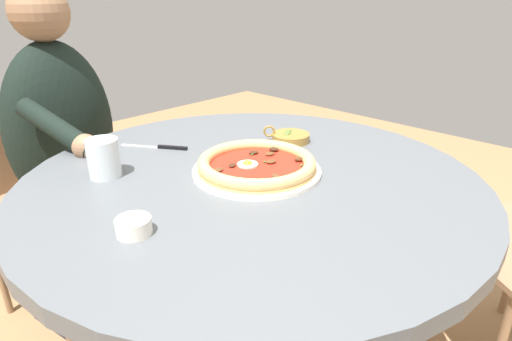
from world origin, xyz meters
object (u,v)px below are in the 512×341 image
Objects in this scene: pizza_on_plate at (258,166)px; cafe_chair_diner at (49,180)px; dining_table at (252,213)px; steak_knife at (163,147)px; diner_person at (72,187)px; ramekin_capers at (134,226)px; water_glass at (104,160)px; olive_pan at (290,137)px.

cafe_chair_diner is (0.18, -0.88, -0.26)m from pizza_on_plate.
dining_table is 0.90m from cafe_chair_diner.
dining_table is 0.12m from pizza_on_plate.
steak_knife is (0.06, -0.30, -0.02)m from pizza_on_plate.
diner_person is (0.14, -0.74, -0.13)m from dining_table.
ramekin_capers is (0.35, 0.03, -0.00)m from pizza_on_plate.
water_glass is at bearing -43.36° from pizza_on_plate.
olive_pan is (-0.49, 0.16, -0.03)m from water_glass.
cafe_chair_diner reaches higher than pizza_on_plate.
steak_knife is 0.50m from diner_person.
pizza_on_plate is 0.36m from water_glass.
olive_pan reaches higher than steak_knife.
pizza_on_plate is 0.80m from diner_person.
cafe_chair_diner is (-0.17, -0.91, -0.26)m from ramekin_capers.
dining_table is 9.51× the size of olive_pan.
dining_table is at bearing 135.14° from water_glass.
cafe_chair_diner reaches higher than ramekin_capers.
olive_pan is 0.10× the size of diner_person.
olive_pan is (-0.23, -0.09, -0.01)m from pizza_on_plate.
diner_person is at bearing -78.30° from pizza_on_plate.
pizza_on_plate is 0.25m from olive_pan.
water_glass is at bearing 82.66° from cafe_chair_diner.
water_glass is at bearing 77.94° from diner_person.
dining_table is 11.90× the size of water_glass.
dining_table is 3.51× the size of pizza_on_plate.
dining_table is at bearing 97.52° from steak_knife.
water_glass is at bearing 16.30° from steak_knife.
ramekin_capers is at bearing 48.35° from steak_knife.
olive_pan is 0.79m from diner_person.
pizza_on_plate is at bearing -175.58° from ramekin_capers.
diner_person is at bearing -77.49° from steak_knife.
cafe_chair_diner is at bearing -79.63° from dining_table.
diner_person is (0.15, -0.74, -0.25)m from pizza_on_plate.
diner_person reaches higher than ramekin_capers.
steak_knife is 1.50× the size of olive_pan.
ramekin_capers is 0.96m from cafe_chair_diner.
steak_knife is at bearing -131.65° from ramekin_capers.
water_glass is 0.11× the size of cafe_chair_diner.
pizza_on_plate is at bearing 101.70° from diner_person.
steak_knife is at bearing 102.51° from diner_person.
cafe_chair_diner reaches higher than steak_knife.
olive_pan reaches higher than pizza_on_plate.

